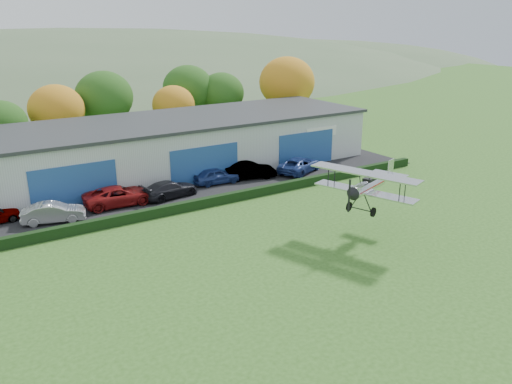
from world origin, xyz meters
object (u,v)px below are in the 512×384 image
car_1 (53,212)px  biplane (370,183)px  car_3 (170,189)px  car_5 (250,170)px  car_2 (119,196)px  car_4 (216,176)px  hangar (178,144)px  car_6 (300,165)px

car_1 → biplane: size_ratio=0.60×
car_3 → car_5: bearing=-92.8°
car_5 → biplane: 16.82m
car_5 → biplane: size_ratio=0.64×
car_1 → car_5: (18.75, 1.58, 0.05)m
car_2 → car_4: bearing=-82.1°
car_2 → car_3: bearing=-93.3°
car_4 → car_5: (3.58, -0.35, 0.07)m
car_3 → car_5: (8.92, 0.98, 0.08)m
hangar → car_2: bearing=-139.7°
car_4 → car_6: car_6 is taller
hangar → car_5: hangar is taller
car_1 → car_3: bearing=-71.6°
car_2 → car_1: bearing=103.8°
hangar → car_1: 16.84m
car_3 → biplane: 17.96m
car_6 → car_5: bearing=56.1°
hangar → biplane: size_ratio=5.24×
car_5 → car_6: (5.36, -0.88, -0.04)m
car_3 → biplane: biplane is taller
car_4 → car_1: bearing=102.0°
car_3 → car_6: size_ratio=0.91×
hangar → car_2: 11.78m
biplane → car_5: bearing=69.0°
car_2 → car_5: 13.28m
car_2 → car_4: 9.73m
car_4 → car_6: bearing=-93.1°
hangar → car_1: size_ratio=8.71×
car_3 → car_6: car_6 is taller
car_3 → biplane: (8.42, -15.54, 3.22)m
car_6 → car_2: bearing=64.3°
car_2 → car_6: car_2 is taller
hangar → car_3: size_ratio=7.97×
car_2 → car_5: car_5 is taller
hangar → car_4: bearing=-83.1°
car_4 → biplane: size_ratio=0.57×
car_5 → car_1: bearing=110.4°
car_6 → biplane: size_ratio=0.72×
car_1 → car_4: (15.17, 1.93, -0.02)m
car_1 → car_4: bearing=-67.8°
car_4 → biplane: bearing=-164.9°
car_4 → car_2: bearing=99.8°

